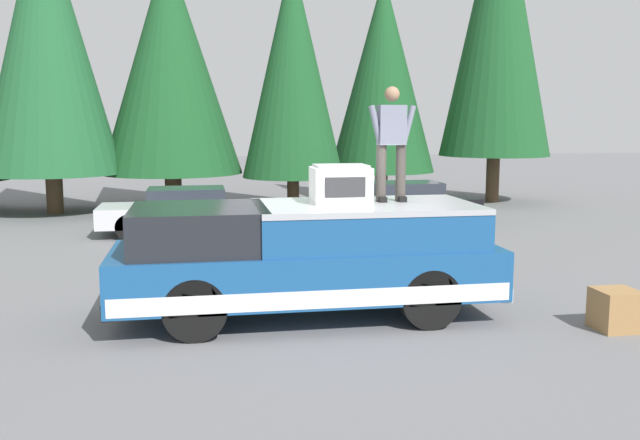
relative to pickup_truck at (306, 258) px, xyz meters
The scene contains 12 objects.
ground_plane 0.91m from the pickup_truck, 35.08° to the right, with size 90.00×90.00×0.00m, color slate.
pickup_truck is the anchor object (origin of this frame).
compressor_unit 1.19m from the pickup_truck, 75.30° to the right, with size 0.65×0.84×0.56m.
person_on_truck_bed 2.14m from the pickup_truck, 81.32° to the right, with size 0.29×0.72×1.69m.
parked_car_black 9.42m from the pickup_truck, 25.08° to the right, with size 1.64×4.10×1.16m.
parked_car_silver 8.16m from the pickup_truck, 13.38° to the left, with size 1.64×4.10×1.16m.
wooden_crate 4.35m from the pickup_truck, 108.68° to the right, with size 0.56×0.56×0.56m, color olive.
conifer_far_left 16.48m from the pickup_truck, 33.44° to the right, with size 3.76×3.76×10.88m.
conifer_left 15.07m from the pickup_truck, 19.21° to the right, with size 3.63×3.63×7.72m.
conifer_center_left 12.85m from the pickup_truck, ahead, with size 3.21×3.21×7.87m.
conifer_center_right 14.03m from the pickup_truck, ahead, with size 4.49×4.49×8.18m.
conifer_right 14.45m from the pickup_truck, 25.04° to the left, with size 4.13×4.13×9.23m.
Camera 1 is at (-10.06, 1.68, 2.87)m, focal length 39.28 mm.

